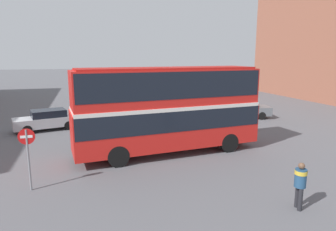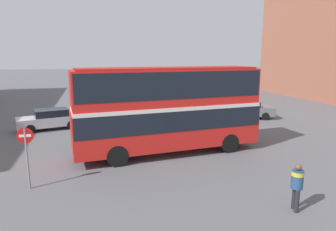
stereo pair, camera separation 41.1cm
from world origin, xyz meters
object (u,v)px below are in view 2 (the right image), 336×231
Objects in this scene: double_decker_bus at (168,105)px; parked_car_kerb_near at (50,119)px; pedestrian_foreground at (297,182)px; no_entry_sign at (26,148)px; parked_car_kerb_far at (245,110)px.

parked_car_kerb_near is at bearing 127.08° from double_decker_bus.
pedestrian_foreground is 0.67× the size of no_entry_sign.
parked_car_kerb_far is (16.10, -0.05, 0.01)m from parked_car_kerb_near.
parked_car_kerb_far is (6.23, 14.96, -0.29)m from pedestrian_foreground.
parked_car_kerb_far is at bearing 34.33° from no_entry_sign.
parked_car_kerb_near is at bearing -40.51° from pedestrian_foreground.
double_decker_bus is 10.64m from parked_car_kerb_near.
no_entry_sign reaches higher than parked_car_kerb_far.
double_decker_bus is at bearing -53.35° from pedestrian_foreground.
no_entry_sign is at bearing -8.14° from pedestrian_foreground.
pedestrian_foreground is 17.97m from parked_car_kerb_near.
parked_car_kerb_far is 1.92× the size of no_entry_sign.
double_decker_bus is 8.03m from pedestrian_foreground.
parked_car_kerb_near is at bearing -167.49° from parked_car_kerb_far.
pedestrian_foreground is at bearing -99.92° from parked_car_kerb_far.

